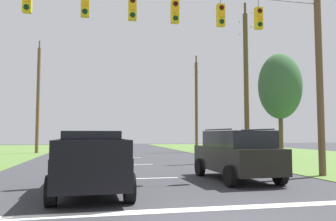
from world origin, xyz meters
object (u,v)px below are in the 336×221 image
object	(u,v)px
overhead_signal_span	(150,61)
utility_pole_far_right	(196,104)
utility_pole_mid_right	(246,83)
utility_pole_far_left	(38,97)
tree_roadside_right	(280,86)
suv_black	(236,154)
pickup_truck	(91,162)

from	to	relation	value
overhead_signal_span	utility_pole_far_right	xyz separation A→B (m)	(8.15, 20.55, 0.22)
utility_pole_mid_right	utility_pole_far_right	bearing A→B (deg)	88.99
utility_pole_far_left	tree_roadside_right	distance (m)	22.45
utility_pole_far_left	tree_roadside_right	xyz separation A→B (m)	(18.65, -12.50, -0.12)
suv_black	utility_pole_far_right	bearing A→B (deg)	77.45
suv_black	tree_roadside_right	xyz separation A→B (m)	(7.42, 9.14, 4.25)
suv_black	utility_pole_mid_right	xyz separation A→B (m)	(4.44, 8.38, 4.29)
utility_pole_far_right	tree_roadside_right	distance (m)	12.11
suv_black	utility_pole_far_left	distance (m)	24.77
pickup_truck	utility_pole_far_left	xyz separation A→B (m)	(-5.55, 23.33, 4.47)
overhead_signal_span	utility_pole_far_right	size ratio (longest dim) A/B	1.55
utility_pole_mid_right	utility_pole_far_left	size ratio (longest dim) A/B	0.99
overhead_signal_span	pickup_truck	xyz separation A→B (m)	(-2.19, -2.07, -3.79)
pickup_truck	utility_pole_mid_right	world-z (taller)	utility_pole_mid_right
pickup_truck	utility_pole_far_right	size ratio (longest dim) A/B	0.53
overhead_signal_span	tree_roadside_right	distance (m)	14.00
overhead_signal_span	suv_black	xyz separation A→B (m)	(3.49, -0.38, -3.70)
pickup_truck	utility_pole_mid_right	distance (m)	14.94
suv_black	tree_roadside_right	size ratio (longest dim) A/B	0.63
overhead_signal_span	suv_black	bearing A→B (deg)	-6.16
pickup_truck	suv_black	world-z (taller)	suv_black
tree_roadside_right	utility_pole_far_right	bearing A→B (deg)	103.19
overhead_signal_span	utility_pole_far_left	world-z (taller)	utility_pole_far_left
suv_black	utility_pole_far_left	size ratio (longest dim) A/B	0.44
utility_pole_mid_right	tree_roadside_right	xyz separation A→B (m)	(2.98, 0.76, -0.04)
pickup_truck	utility_pole_mid_right	bearing A→B (deg)	44.87
suv_black	utility_pole_mid_right	size ratio (longest dim) A/B	0.44
utility_pole_far_right	pickup_truck	bearing A→B (deg)	-114.57
utility_pole_far_right	utility_pole_far_left	distance (m)	15.91
overhead_signal_span	utility_pole_far_right	bearing A→B (deg)	68.37
utility_pole_far_right	utility_pole_far_left	xyz separation A→B (m)	(-15.89, 0.71, 0.46)
pickup_truck	utility_pole_far_left	distance (m)	24.39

